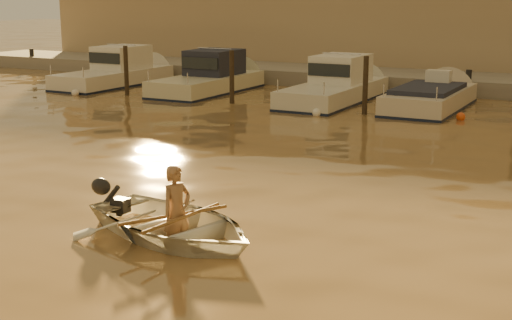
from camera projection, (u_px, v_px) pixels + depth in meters
The scene contains 19 objects.
ground_plane at pixel (114, 227), 12.75m from camera, with size 160.00×160.00×0.00m, color brown.
dinghy at pixel (173, 224), 12.11m from camera, with size 2.52×3.54×0.73m, color silver.
person at pixel (177, 211), 11.98m from camera, with size 0.58×0.38×1.59m, color #926A49.
outboard_motor at pixel (120, 205), 13.09m from camera, with size 0.90×0.40×0.70m, color black, non-canonical shape.
oar_port at pixel (183, 218), 11.90m from camera, with size 0.06×0.06×2.10m, color brown.
oar_starboard at pixel (175, 215), 12.03m from camera, with size 0.06×0.06×2.10m, color brown.
moored_boat_0 at pixel (113, 72), 32.29m from camera, with size 2.22×7.08×1.75m, color silver, non-canonical shape.
moored_boat_1 at pixel (207, 78), 30.00m from camera, with size 2.29×6.81×1.75m, color beige, non-canonical shape.
moored_boat_2 at pixel (334, 86), 27.37m from camera, with size 2.19×7.38×1.75m, color silver, non-canonical shape.
moored_boat_3 at pixel (430, 103), 25.76m from camera, with size 2.21×6.33×0.95m, color beige, non-canonical shape.
piling_0 at pixel (126, 73), 29.21m from camera, with size 0.18×0.18×2.20m, color #2D2319.
piling_1 at pixel (232, 80), 26.92m from camera, with size 0.18×0.18×2.20m, color #2D2319.
piling_2 at pixel (365, 88), 24.49m from camera, with size 0.18×0.18×2.20m, color #2D2319.
fender_a at pixel (75, 93), 29.20m from camera, with size 0.30×0.30×0.30m, color white.
fender_b at pixel (192, 100), 27.36m from camera, with size 0.30×0.30×0.30m, color #D15A18.
fender_c at pixel (317, 113), 24.35m from camera, with size 0.30×0.30×0.30m, color white.
fender_d at pixel (461, 117), 23.54m from camera, with size 0.30×0.30×0.30m, color #DF4F1A.
quay at pixel (428, 85), 31.19m from camera, with size 52.00×4.00×1.00m, color gray.
waterfront_building at pixel (460, 28), 35.40m from camera, with size 46.00×7.00×4.80m, color #9E8466.
Camera 1 is at (7.96, -9.51, 4.07)m, focal length 50.00 mm.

